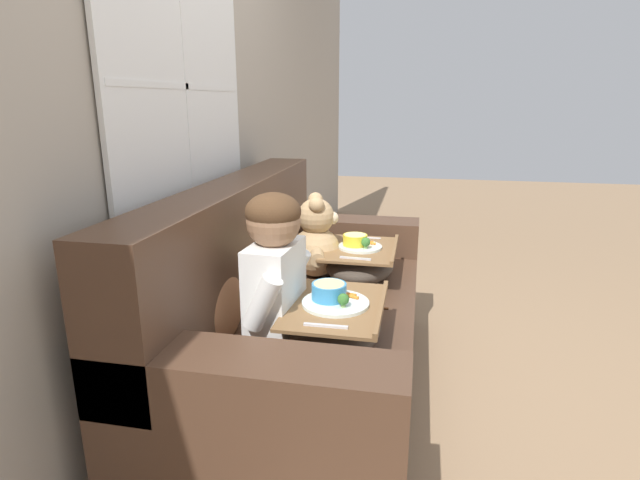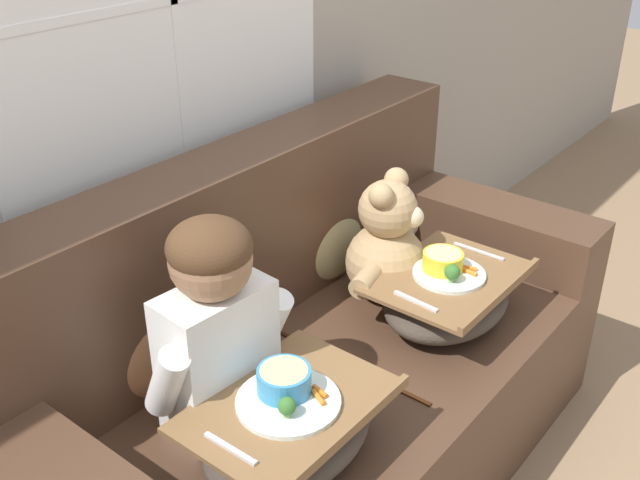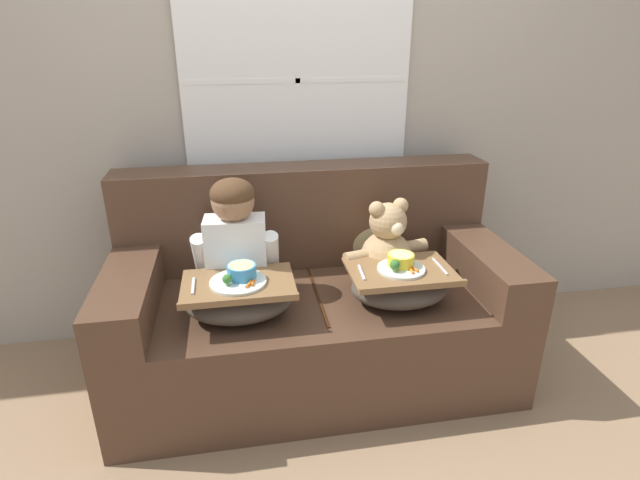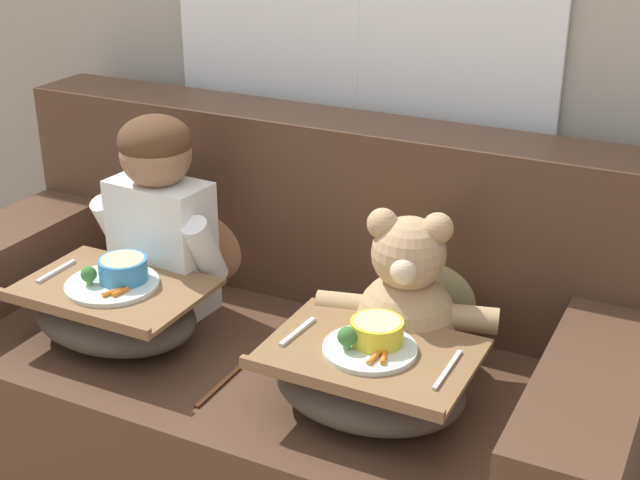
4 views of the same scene
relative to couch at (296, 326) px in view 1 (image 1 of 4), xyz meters
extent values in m
plane|color=#8E7051|center=(0.00, -0.07, -0.36)|extent=(14.00, 14.00, 0.00)
cube|color=#A89E8E|center=(0.00, 0.50, 0.94)|extent=(8.00, 0.05, 2.60)
cube|color=white|center=(0.00, 0.46, 1.03)|extent=(1.16, 0.02, 1.33)
cube|color=black|center=(0.00, 0.46, 1.03)|extent=(1.11, 0.01, 1.28)
cube|color=white|center=(0.00, 0.45, 1.03)|extent=(0.02, 0.02, 1.28)
cube|color=white|center=(0.00, 0.45, 1.03)|extent=(1.11, 0.02, 0.02)
cube|color=#4C3323|center=(0.00, -0.07, -0.12)|extent=(1.87, 0.90, 0.48)
cube|color=#4C3323|center=(0.00, 0.27, 0.38)|extent=(1.87, 0.22, 0.52)
cube|color=#4C3323|center=(-0.83, -0.07, 0.21)|extent=(0.22, 0.90, 0.19)
cube|color=#4C3323|center=(0.83, -0.07, 0.21)|extent=(0.22, 0.90, 0.19)
cube|color=#32190A|center=(0.00, -0.09, 0.12)|extent=(0.01, 0.64, 0.01)
ellipsoid|color=#B2754C|center=(-0.36, 0.20, 0.28)|extent=(0.35, 0.17, 0.37)
ellipsoid|color=tan|center=(0.36, 0.20, 0.28)|extent=(0.33, 0.16, 0.34)
cube|color=white|center=(-0.36, -0.02, 0.30)|extent=(0.28, 0.17, 0.37)
sphere|color=#936B4C|center=(-0.36, -0.02, 0.57)|extent=(0.19, 0.19, 0.19)
ellipsoid|color=#4C331E|center=(-0.36, -0.02, 0.60)|extent=(0.20, 0.20, 0.13)
cylinder|color=white|center=(-0.52, -0.02, 0.33)|extent=(0.08, 0.15, 0.20)
cylinder|color=white|center=(-0.20, -0.04, 0.33)|extent=(0.08, 0.15, 0.20)
sphere|color=tan|center=(0.36, -0.02, 0.24)|extent=(0.25, 0.25, 0.25)
sphere|color=tan|center=(0.36, -0.02, 0.42)|extent=(0.18, 0.18, 0.18)
sphere|color=tan|center=(0.30, -0.03, 0.49)|extent=(0.07, 0.07, 0.07)
sphere|color=tan|center=(0.42, 0.00, 0.49)|extent=(0.07, 0.07, 0.07)
sphere|color=beige|center=(0.38, -0.09, 0.42)|extent=(0.06, 0.06, 0.06)
sphere|color=black|center=(0.38, -0.11, 0.42)|extent=(0.02, 0.02, 0.02)
cylinder|color=tan|center=(0.20, -0.05, 0.27)|extent=(0.14, 0.09, 0.06)
cylinder|color=tan|center=(0.51, 0.02, 0.27)|extent=(0.14, 0.09, 0.06)
cylinder|color=tan|center=(0.33, -0.15, 0.15)|extent=(0.09, 0.12, 0.06)
cylinder|color=tan|center=(0.44, -0.12, 0.15)|extent=(0.09, 0.12, 0.06)
ellipsoid|color=#473D33|center=(-0.36, -0.24, 0.19)|extent=(0.46, 0.33, 0.15)
cube|color=brown|center=(-0.36, -0.24, 0.27)|extent=(0.47, 0.34, 0.01)
cube|color=brown|center=(-0.36, -0.40, 0.28)|extent=(0.47, 0.02, 0.02)
cylinder|color=silver|center=(-0.36, -0.24, 0.28)|extent=(0.24, 0.24, 0.01)
cylinder|color=#3889C1|center=(-0.34, -0.21, 0.32)|extent=(0.12, 0.12, 0.06)
cylinder|color=#E5D189|center=(-0.34, -0.21, 0.34)|extent=(0.11, 0.11, 0.01)
sphere|color=#38702D|center=(-0.40, -0.27, 0.32)|extent=(0.04, 0.04, 0.04)
cylinder|color=#7A9E56|center=(-0.40, -0.27, 0.29)|extent=(0.02, 0.02, 0.02)
cylinder|color=orange|center=(-0.32, -0.29, 0.29)|extent=(0.03, 0.05, 0.01)
cylinder|color=orange|center=(-0.30, -0.28, 0.29)|extent=(0.02, 0.05, 0.01)
cube|color=silver|center=(-0.54, -0.24, 0.28)|extent=(0.01, 0.14, 0.01)
ellipsoid|color=#473D33|center=(0.36, -0.24, 0.19)|extent=(0.45, 0.34, 0.15)
cube|color=brown|center=(0.36, -0.24, 0.27)|extent=(0.47, 0.35, 0.01)
cube|color=brown|center=(0.36, -0.40, 0.28)|extent=(0.47, 0.02, 0.02)
cylinder|color=silver|center=(0.36, -0.24, 0.28)|extent=(0.21, 0.21, 0.01)
cylinder|color=yellow|center=(0.36, -0.21, 0.31)|extent=(0.12, 0.12, 0.05)
cylinder|color=#E5D189|center=(0.36, -0.21, 0.34)|extent=(0.11, 0.11, 0.01)
sphere|color=#38702D|center=(0.32, -0.27, 0.32)|extent=(0.04, 0.04, 0.04)
cylinder|color=#7A9E56|center=(0.32, -0.27, 0.29)|extent=(0.02, 0.02, 0.02)
cylinder|color=orange|center=(0.39, -0.28, 0.29)|extent=(0.02, 0.06, 0.01)
cylinder|color=orange|center=(0.41, -0.27, 0.29)|extent=(0.03, 0.05, 0.01)
cube|color=silver|center=(0.18, -0.24, 0.28)|extent=(0.02, 0.14, 0.01)
cube|color=silver|center=(0.54, -0.24, 0.28)|extent=(0.01, 0.17, 0.01)
camera|label=1|loc=(-1.98, -0.51, 0.97)|focal=28.00mm
camera|label=2|loc=(-1.34, -1.11, 1.39)|focal=42.00mm
camera|label=3|loc=(-0.34, -2.14, 1.26)|focal=28.00mm
camera|label=4|loc=(1.02, -1.82, 1.30)|focal=50.00mm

